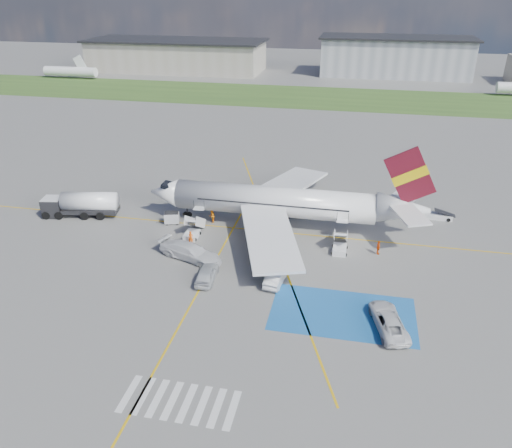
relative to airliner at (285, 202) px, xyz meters
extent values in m
plane|color=#60605E|center=(-1.51, -14.00, -3.39)|extent=(400.00, 400.00, 0.00)
cube|color=#2D4C1E|center=(-1.51, 81.00, -3.39)|extent=(400.00, 30.00, 0.01)
cube|color=gold|center=(-1.51, -2.00, -3.39)|extent=(120.00, 0.20, 0.01)
cube|color=gold|center=(-6.51, -24.00, -3.39)|extent=(0.20, 60.00, 0.01)
cube|color=gold|center=(-1.51, -2.00, -3.39)|extent=(20.71, 56.45, 0.01)
cube|color=#1A599E|center=(8.49, -18.00, -3.39)|extent=(14.00, 8.00, 0.01)
cube|color=silver|center=(-7.51, -32.00, -3.39)|extent=(0.60, 4.00, 0.01)
cube|color=silver|center=(-6.31, -32.00, -3.39)|extent=(0.60, 4.00, 0.01)
cube|color=silver|center=(-5.11, -32.00, -3.39)|extent=(0.60, 4.00, 0.01)
cube|color=silver|center=(-3.91, -32.00, -3.39)|extent=(0.60, 4.00, 0.01)
cube|color=silver|center=(-2.71, -32.00, -3.39)|extent=(0.60, 4.00, 0.01)
cube|color=silver|center=(-1.51, -32.00, -3.39)|extent=(0.60, 4.00, 0.01)
cube|color=silver|center=(-0.31, -32.00, -3.39)|extent=(0.60, 4.00, 0.01)
cube|color=silver|center=(0.89, -32.00, -3.39)|extent=(0.60, 4.00, 0.01)
cube|color=gray|center=(-56.51, 116.00, 1.61)|extent=(60.00, 22.00, 10.00)
cube|color=gray|center=(18.49, 121.00, 2.61)|extent=(48.00, 18.00, 12.00)
cylinder|color=silver|center=(-1.51, 0.00, 0.01)|extent=(26.00, 3.90, 3.90)
cone|color=silver|center=(-16.51, 0.00, 0.01)|extent=(4.00, 3.90, 3.90)
cube|color=black|center=(-15.91, 0.00, 1.06)|extent=(1.67, 1.90, 0.82)
cone|color=silver|center=(14.69, 0.00, 0.41)|extent=(6.50, 3.90, 3.90)
cube|color=silver|center=(-0.51, -8.50, -0.59)|extent=(9.86, 15.95, 1.40)
cube|color=silver|center=(-0.51, 8.50, -0.59)|extent=(9.86, 15.95, 1.40)
cylinder|color=#38383A|center=(-1.51, -5.60, -1.99)|extent=(3.40, 2.10, 2.10)
cylinder|color=#38383A|center=(-1.51, 5.60, -1.99)|extent=(3.40, 2.10, 2.10)
cube|color=#560E1A|center=(14.99, 0.00, 4.81)|extent=(6.62, 0.30, 7.45)
cube|color=yellow|center=(14.99, 0.00, 4.81)|extent=(4.36, 0.40, 3.08)
cube|color=silver|center=(15.29, -3.20, 1.11)|extent=(4.73, 5.95, 0.49)
cube|color=silver|center=(15.29, 3.20, 1.11)|extent=(4.73, 5.95, 0.49)
cube|color=black|center=(-1.51, -1.96, 0.36)|extent=(19.50, 0.04, 0.18)
cube|color=black|center=(-1.51, 1.96, 0.36)|extent=(19.50, 0.04, 0.18)
cube|color=silver|center=(-11.01, -4.15, -1.94)|extent=(1.40, 3.73, 2.32)
cube|color=silver|center=(-11.01, -2.25, -0.89)|extent=(1.40, 1.00, 0.12)
cylinder|color=black|center=(-11.71, -2.25, -0.34)|extent=(0.06, 0.06, 1.10)
cylinder|color=black|center=(-10.31, -2.25, -0.34)|extent=(0.06, 0.06, 1.10)
cube|color=silver|center=(-11.01, -5.75, -3.04)|extent=(1.60, 2.40, 0.70)
cube|color=silver|center=(7.49, -4.15, -1.94)|extent=(1.40, 3.73, 2.32)
cube|color=silver|center=(7.49, -2.25, -0.89)|extent=(1.40, 1.00, 0.12)
cylinder|color=black|center=(6.79, -2.25, -0.34)|extent=(0.06, 0.06, 1.10)
cylinder|color=black|center=(8.19, -2.25, -0.34)|extent=(0.06, 0.06, 1.10)
cube|color=silver|center=(7.49, -5.75, -3.04)|extent=(1.60, 2.40, 0.70)
cube|color=black|center=(-31.67, -3.25, -2.13)|extent=(2.93, 2.93, 2.53)
cylinder|color=silver|center=(-26.59, -2.34, -1.20)|extent=(7.79, 3.80, 2.53)
cube|color=black|center=(-26.59, -2.34, -2.46)|extent=(7.79, 3.80, 0.55)
cube|color=silver|center=(-14.86, -2.34, -2.57)|extent=(2.18, 1.66, 1.36)
cube|color=black|center=(-14.86, -2.34, -1.84)|extent=(2.06, 1.54, 0.12)
cube|color=silver|center=(19.86, 6.45, -3.04)|extent=(4.32, 1.66, 0.71)
cube|color=black|center=(20.92, 6.38, -2.42)|extent=(2.83, 1.22, 0.79)
imported|color=#B6B9BD|center=(-6.24, -14.89, -2.58)|extent=(2.22, 4.90, 1.63)
imported|color=#AAACB1|center=(1.16, -13.83, -2.62)|extent=(2.16, 4.82, 1.54)
imported|color=silver|center=(12.74, -19.28, -2.40)|extent=(3.66, 5.71, 1.98)
imported|color=silver|center=(-9.48, -10.78, -2.19)|extent=(6.60, 4.42, 2.40)
imported|color=#F25A0C|center=(-10.56, -7.34, -2.55)|extent=(0.68, 0.51, 1.69)
imported|color=orange|center=(-9.72, -1.02, -2.42)|extent=(0.85, 1.03, 1.95)
imported|color=#EC550C|center=(11.98, -5.24, -2.52)|extent=(0.59, 1.07, 1.74)
camera|label=1|loc=(8.28, -58.73, 25.98)|focal=35.00mm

